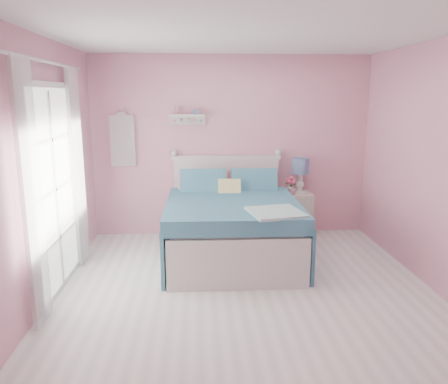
{
  "coord_description": "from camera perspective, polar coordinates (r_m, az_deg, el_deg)",
  "views": [
    {
      "loc": [
        -0.49,
        -4.08,
        2.02
      ],
      "look_at": [
        -0.17,
        1.2,
        0.85
      ],
      "focal_mm": 35.0,
      "sensor_mm": 36.0,
      "label": 1
    }
  ],
  "objects": [
    {
      "name": "teacup",
      "position": [
        6.27,
        8.81,
        0.06
      ],
      "size": [
        0.14,
        0.14,
        0.09
      ],
      "primitive_type": "imported",
      "rotation": [
        0.0,
        0.0,
        -0.26
      ],
      "color": "pink",
      "rests_on": "nightstand"
    },
    {
      "name": "nightstand",
      "position": [
        6.48,
        9.25,
        -2.9
      ],
      "size": [
        0.45,
        0.44,
        0.65
      ],
      "color": "beige",
      "rests_on": "floor"
    },
    {
      "name": "curtain_far",
      "position": [
        5.48,
        -18.56,
        2.96
      ],
      "size": [
        0.04,
        0.4,
        2.32
      ],
      "primitive_type": "cube",
      "color": "white",
      "rests_on": "floor"
    },
    {
      "name": "curtain_near",
      "position": [
        4.09,
        -23.82,
        -0.5
      ],
      "size": [
        0.04,
        0.4,
        2.32
      ],
      "primitive_type": "cube",
      "color": "white",
      "rests_on": "floor"
    },
    {
      "name": "wall_shelf",
      "position": [
        6.28,
        -4.79,
        9.77
      ],
      "size": [
        0.5,
        0.15,
        0.25
      ],
      "color": "silver",
      "rests_on": "room_shell"
    },
    {
      "name": "hanging_dress",
      "position": [
        6.38,
        -13.1,
        6.52
      ],
      "size": [
        0.34,
        0.03,
        0.72
      ],
      "primitive_type": "cube",
      "color": "white",
      "rests_on": "room_shell"
    },
    {
      "name": "floor",
      "position": [
        4.58,
        3.14,
        -13.75
      ],
      "size": [
        4.5,
        4.5,
        0.0
      ],
      "primitive_type": "plane",
      "color": "white",
      "rests_on": "ground"
    },
    {
      "name": "bed",
      "position": [
        5.57,
        0.96,
        -4.46
      ],
      "size": [
        1.62,
        2.04,
        1.18
      ],
      "rotation": [
        0.0,
        0.0,
        -0.01
      ],
      "color": "silver",
      "rests_on": "floor"
    },
    {
      "name": "table_lamp",
      "position": [
        6.4,
        9.93,
        3.05
      ],
      "size": [
        0.25,
        0.25,
        0.5
      ],
      "color": "white",
      "rests_on": "nightstand"
    },
    {
      "name": "roses",
      "position": [
        6.33,
        8.7,
        1.45
      ],
      "size": [
        0.14,
        0.11,
        0.12
      ],
      "color": "#DC4B6F",
      "rests_on": "vase"
    },
    {
      "name": "vase",
      "position": [
        6.35,
        8.68,
        0.47
      ],
      "size": [
        0.15,
        0.15,
        0.14
      ],
      "primitive_type": "imported",
      "rotation": [
        0.0,
        0.0,
        -0.12
      ],
      "color": "silver",
      "rests_on": "nightstand"
    },
    {
      "name": "room_shell",
      "position": [
        4.14,
        3.4,
        6.35
      ],
      "size": [
        4.5,
        4.5,
        4.5
      ],
      "color": "pink",
      "rests_on": "floor"
    },
    {
      "name": "french_door",
      "position": [
        4.81,
        -21.28,
        0.24
      ],
      "size": [
        0.04,
        1.32,
        2.16
      ],
      "color": "silver",
      "rests_on": "floor"
    }
  ]
}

